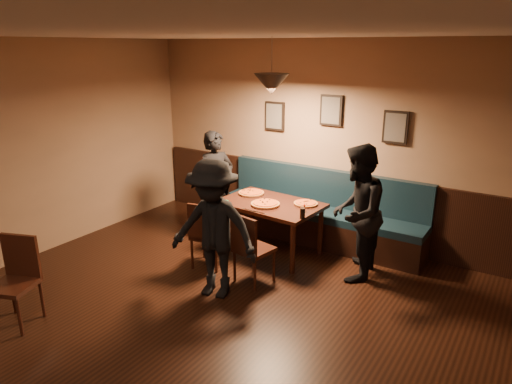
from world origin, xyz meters
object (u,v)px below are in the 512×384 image
Objects in this scene: diner_left at (216,185)px; tabasco_bottle at (304,208)px; soda_glass at (302,213)px; cafe_chair_far at (12,284)px; chair_near_left at (209,233)px; dining_table at (270,227)px; chair_near_right at (254,248)px; diner_right at (357,213)px; booth_bench at (319,209)px; diner_front at (214,230)px.

diner_left is 14.68× the size of tabasco_bottle.
cafe_chair_far reaches higher than soda_glass.
cafe_chair_far reaches higher than chair_near_left.
diner_left is (-0.96, 0.07, 0.43)m from dining_table.
chair_near_right is 0.97× the size of cafe_chair_far.
diner_right is 0.64m from soda_glass.
booth_bench is 1.13m from diner_right.
booth_bench is 3.43× the size of chair_near_left.
dining_table is 9.86× the size of soda_glass.
chair_near_left is 1.84m from diner_right.
soda_glass is at bearing -76.18° from booth_bench.
chair_near_left is 2.25m from cafe_chair_far.
booth_bench is 1.03m from soda_glass.
tabasco_bottle is 0.12× the size of cafe_chair_far.
soda_glass is at bearing 49.98° from diner_front.
cafe_chair_far reaches higher than dining_table.
diner_right is at bearing 11.12° from chair_near_left.
diner_right is (2.17, -0.11, 0.04)m from diner_left.
diner_front reaches higher than chair_near_left.
chair_near_right is (0.71, -0.05, 0.00)m from chair_near_left.
diner_right is (1.21, -0.04, 0.47)m from dining_table.
diner_right is at bearing -74.17° from diner_left.
diner_left is at bearing 115.83° from diner_front.
diner_left reaches higher than soda_glass.
chair_near_left is at bearing -75.47° from diner_right.
diner_right is at bearing -152.44° from cafe_chair_far.
booth_bench is 3.43× the size of chair_near_right.
chair_near_right is at bearing -106.87° from diner_left.
chair_near_right is at bearing -123.93° from soda_glass.
chair_near_left is 0.56× the size of diner_left.
cafe_chair_far is (-2.46, -2.82, -0.37)m from diner_right.
cafe_chair_far is at bearing -123.84° from chair_near_left.
diner_right reaches higher than diner_left.
chair_near_left is 0.81m from diner_front.
chair_near_left is 1.21m from soda_glass.
diner_right is 15.42× the size of tabasco_bottle.
diner_front is 1.15m from soda_glass.
cafe_chair_far is (-1.87, -2.57, -0.32)m from soda_glass.
booth_bench is 3.89m from cafe_chair_far.
tabasco_bottle reaches higher than dining_table.
diner_left is 0.99× the size of diner_front.
booth_bench is at bearing 47.42° from chair_near_left.
soda_glass is (0.35, 0.52, 0.34)m from chair_near_right.
diner_front is 14.79× the size of tabasco_bottle.
diner_left is 2.97m from cafe_chair_far.
chair_near_right is (0.28, -0.82, 0.08)m from dining_table.
cafe_chair_far is at bearing -140.95° from diner_front.
booth_bench is 1.91× the size of diner_front.
diner_right reaches higher than chair_near_right.
diner_front is at bearing -119.14° from soda_glass.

